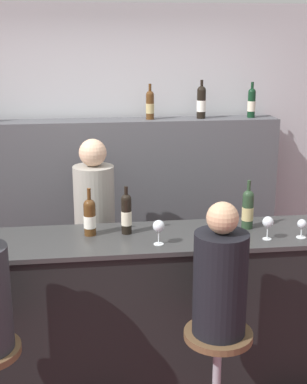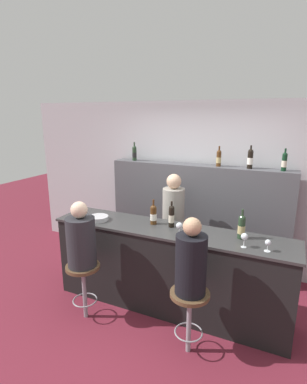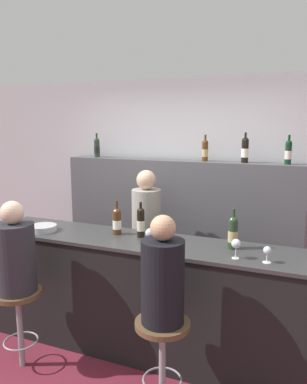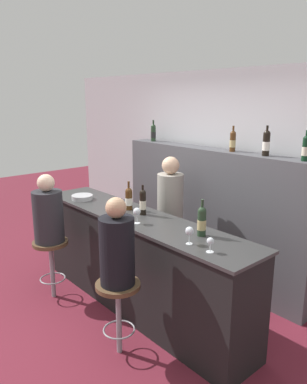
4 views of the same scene
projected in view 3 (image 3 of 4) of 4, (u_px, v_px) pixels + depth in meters
The scene contains 20 objects.
ground_plane at pixel (124, 366), 3.25m from camera, with size 16.00×16.00×0.00m, color maroon.
wall_back at pixel (185, 188), 4.53m from camera, with size 6.40×0.05×2.60m.
bar_counter at pixel (137, 295), 3.40m from camera, with size 2.95×0.59×1.07m.
back_bar_cabinet at pixel (178, 231), 4.41m from camera, with size 2.76×0.28×1.66m.
wine_bottle_counter_0 at pixel (117, 221), 3.44m from camera, with size 0.08×0.08×0.32m.
wine_bottle_counter_1 at pixel (141, 222), 3.35m from camera, with size 0.07×0.07×0.32m.
wine_bottle_counter_2 at pixel (233, 232), 3.04m from camera, with size 0.08×0.08×0.34m.
wine_bottle_backbar_0 at pixel (97, 147), 4.64m from camera, with size 0.07×0.07×0.30m.
wine_bottle_backbar_1 at pixel (205, 150), 4.13m from camera, with size 0.07×0.07×0.29m.
wine_bottle_backbar_2 at pixel (245, 150), 3.96m from camera, with size 0.08×0.08×0.32m.
wine_bottle_backbar_3 at pixel (288, 152), 3.80m from camera, with size 0.07×0.07×0.30m.
wine_glass_0 at pixel (150, 233), 3.08m from camera, with size 0.08×0.08×0.16m.
wine_glass_1 at pixel (236, 244), 2.82m from camera, with size 0.07×0.07×0.15m.
wine_glass_2 at pixel (267, 251), 2.73m from camera, with size 0.06×0.06×0.12m.
metal_bowl at pixel (43, 228), 3.56m from camera, with size 0.25×0.25×0.06m.
bar_stool_left at pixel (19, 307), 3.17m from camera, with size 0.40×0.40×0.69m.
guest_seated_left at pixel (15, 254), 3.08m from camera, with size 0.33×0.33×0.77m.
bar_stool_right at pixel (162, 340), 2.68m from camera, with size 0.40×0.40×0.69m.
guest_seated_right at pixel (163, 277), 2.59m from camera, with size 0.30×0.30×0.78m.
bartender at pixel (147, 248), 4.04m from camera, with size 0.31×0.31×1.60m.
Camera 3 is at (1.35, -2.61, 2.07)m, focal length 35.00 mm.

